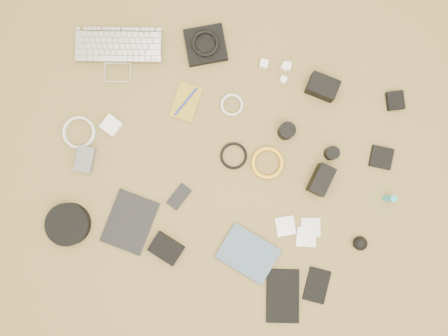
% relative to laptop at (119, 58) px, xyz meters
% --- Properties ---
extents(room_shell, '(4.04, 4.04, 2.58)m').
position_rel_laptop_xyz_m(room_shell, '(0.54, -0.33, 1.24)').
color(room_shell, olive).
rests_on(room_shell, ground).
extents(laptop, '(0.41, 0.33, 0.03)m').
position_rel_laptop_xyz_m(laptop, '(0.00, 0.00, 0.00)').
color(laptop, silver).
rests_on(laptop, ground).
extents(headphone_pouch, '(0.22, 0.21, 0.03)m').
position_rel_laptop_xyz_m(headphone_pouch, '(0.34, 0.14, 0.00)').
color(headphone_pouch, black).
rests_on(headphone_pouch, ground).
extents(headphones, '(0.14, 0.14, 0.01)m').
position_rel_laptop_xyz_m(headphones, '(0.34, 0.14, 0.02)').
color(headphones, black).
rests_on(headphones, headphone_pouch).
extents(charger_a, '(0.04, 0.04, 0.03)m').
position_rel_laptop_xyz_m(charger_a, '(0.60, 0.13, 0.00)').
color(charger_a, white).
rests_on(charger_a, ground).
extents(charger_b, '(0.04, 0.04, 0.03)m').
position_rel_laptop_xyz_m(charger_b, '(0.69, 0.14, -0.00)').
color(charger_b, white).
rests_on(charger_b, ground).
extents(charger_c, '(0.04, 0.04, 0.03)m').
position_rel_laptop_xyz_m(charger_c, '(0.69, 0.14, 0.00)').
color(charger_c, white).
rests_on(charger_c, ground).
extents(charger_d, '(0.03, 0.03, 0.03)m').
position_rel_laptop_xyz_m(charger_d, '(0.69, 0.08, -0.00)').
color(charger_d, white).
rests_on(charger_d, ground).
extents(dslr_camera, '(0.13, 0.10, 0.07)m').
position_rel_laptop_xyz_m(dslr_camera, '(0.86, 0.09, 0.02)').
color(dslr_camera, black).
rests_on(dslr_camera, ground).
extents(lens_pouch, '(0.09, 0.10, 0.03)m').
position_rel_laptop_xyz_m(lens_pouch, '(1.17, 0.12, -0.00)').
color(lens_pouch, black).
rests_on(lens_pouch, ground).
extents(notebook_olive, '(0.11, 0.16, 0.01)m').
position_rel_laptop_xyz_m(notebook_olive, '(0.32, -0.11, -0.01)').
color(notebook_olive, olive).
rests_on(notebook_olive, ground).
extents(pen_blue, '(0.07, 0.14, 0.01)m').
position_rel_laptop_xyz_m(pen_blue, '(0.32, -0.11, -0.00)').
color(pen_blue, '#13239B').
rests_on(pen_blue, notebook_olive).
extents(cable_white_a, '(0.12, 0.12, 0.01)m').
position_rel_laptop_xyz_m(cable_white_a, '(0.51, -0.07, -0.01)').
color(cable_white_a, silver).
rests_on(cable_white_a, ground).
extents(lens_a, '(0.09, 0.09, 0.07)m').
position_rel_laptop_xyz_m(lens_a, '(0.76, -0.13, 0.02)').
color(lens_a, black).
rests_on(lens_a, ground).
extents(lens_b, '(0.07, 0.07, 0.05)m').
position_rel_laptop_xyz_m(lens_b, '(0.96, -0.17, 0.01)').
color(lens_b, black).
rests_on(lens_b, ground).
extents(card_reader, '(0.09, 0.09, 0.02)m').
position_rel_laptop_xyz_m(card_reader, '(1.17, -0.13, -0.00)').
color(card_reader, black).
rests_on(card_reader, ground).
extents(power_brick, '(0.09, 0.09, 0.03)m').
position_rel_laptop_xyz_m(power_brick, '(0.05, -0.28, 0.00)').
color(power_brick, white).
rests_on(power_brick, ground).
extents(cable_white_b, '(0.18, 0.18, 0.01)m').
position_rel_laptop_xyz_m(cable_white_b, '(-0.08, -0.35, -0.01)').
color(cable_white_b, silver).
rests_on(cable_white_b, ground).
extents(cable_black, '(0.14, 0.14, 0.01)m').
position_rel_laptop_xyz_m(cable_black, '(0.57, -0.28, -0.01)').
color(cable_black, black).
rests_on(cable_black, ground).
extents(cable_yellow, '(0.16, 0.16, 0.02)m').
position_rel_laptop_xyz_m(cable_yellow, '(0.72, -0.27, -0.01)').
color(cable_yellow, gold).
rests_on(cable_yellow, ground).
extents(flash, '(0.09, 0.13, 0.09)m').
position_rel_laptop_xyz_m(flash, '(0.94, -0.29, 0.03)').
color(flash, black).
rests_on(flash, ground).
extents(lens_cleaner, '(0.03, 0.03, 0.09)m').
position_rel_laptop_xyz_m(lens_cleaner, '(1.23, -0.29, 0.03)').
color(lens_cleaner, '#1AA0AC').
rests_on(lens_cleaner, ground).
extents(battery_charger, '(0.08, 0.11, 0.03)m').
position_rel_laptop_xyz_m(battery_charger, '(-0.02, -0.45, 0.00)').
color(battery_charger, '#5C5C61').
rests_on(battery_charger, ground).
extents(tablet, '(0.20, 0.25, 0.01)m').
position_rel_laptop_xyz_m(tablet, '(0.23, -0.65, -0.01)').
color(tablet, black).
rests_on(tablet, ground).
extents(phone, '(0.09, 0.12, 0.01)m').
position_rel_laptop_xyz_m(phone, '(0.40, -0.50, -0.01)').
color(phone, black).
rests_on(phone, ground).
extents(filter_case_left, '(0.10, 0.10, 0.01)m').
position_rel_laptop_xyz_m(filter_case_left, '(0.85, -0.51, -0.01)').
color(filter_case_left, silver).
rests_on(filter_case_left, ground).
extents(filter_case_mid, '(0.10, 0.10, 0.01)m').
position_rel_laptop_xyz_m(filter_case_mid, '(0.96, -0.49, -0.01)').
color(filter_case_mid, silver).
rests_on(filter_case_mid, ground).
extents(filter_case_right, '(0.09, 0.09, 0.01)m').
position_rel_laptop_xyz_m(filter_case_right, '(0.95, -0.53, -0.01)').
color(filter_case_right, silver).
rests_on(filter_case_right, ground).
extents(air_blower, '(0.07, 0.07, 0.06)m').
position_rel_laptop_xyz_m(air_blower, '(1.16, -0.50, 0.02)').
color(air_blower, black).
rests_on(air_blower, ground).
extents(headphone_case, '(0.22, 0.22, 0.05)m').
position_rel_laptop_xyz_m(headphone_case, '(-0.01, -0.72, 0.01)').
color(headphone_case, black).
rests_on(headphone_case, ground).
extents(drive_case, '(0.15, 0.13, 0.03)m').
position_rel_laptop_xyz_m(drive_case, '(0.40, -0.72, 0.00)').
color(drive_case, black).
rests_on(drive_case, ground).
extents(paperback, '(0.26, 0.22, 0.02)m').
position_rel_laptop_xyz_m(paperback, '(0.71, -0.74, -0.00)').
color(paperback, '#3D5167').
rests_on(paperback, ground).
extents(notebook_black_a, '(0.18, 0.24, 0.02)m').
position_rel_laptop_xyz_m(notebook_black_a, '(0.91, -0.79, -0.01)').
color(notebook_black_a, black).
rests_on(notebook_black_a, ground).
extents(notebook_black_b, '(0.09, 0.14, 0.01)m').
position_rel_laptop_xyz_m(notebook_black_b, '(1.04, -0.71, -0.01)').
color(notebook_black_b, black).
rests_on(notebook_black_b, ground).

